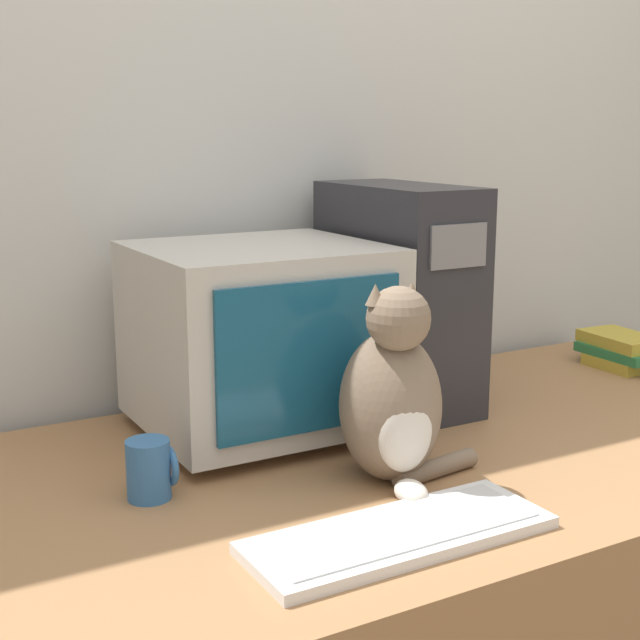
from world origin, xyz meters
name	(u,v)px	position (x,y,z in m)	size (l,w,h in m)	color
wall_back	(302,176)	(0.00, 1.01, 1.25)	(7.00, 0.05, 2.50)	silver
desk	(431,622)	(0.00, 0.47, 0.38)	(1.73, 0.95, 0.77)	#9E7047
crt_monitor	(260,337)	(-0.27, 0.70, 0.96)	(0.45, 0.42, 0.37)	#BCB7AD
computer_tower	(397,295)	(0.08, 0.73, 1.00)	(0.19, 0.41, 0.48)	#28282D
keyboard	(399,534)	(-0.30, 0.17, 0.78)	(0.47, 0.17, 0.02)	silver
cat	(393,399)	(-0.18, 0.36, 0.91)	(0.27, 0.26, 0.35)	#7A6651
book_stack	(622,350)	(0.74, 0.69, 0.81)	(0.15, 0.22, 0.08)	gold
pen	(333,526)	(-0.36, 0.25, 0.77)	(0.14, 0.04, 0.01)	navy
mug	(150,469)	(-0.57, 0.49, 0.82)	(0.08, 0.07, 0.10)	#33669E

